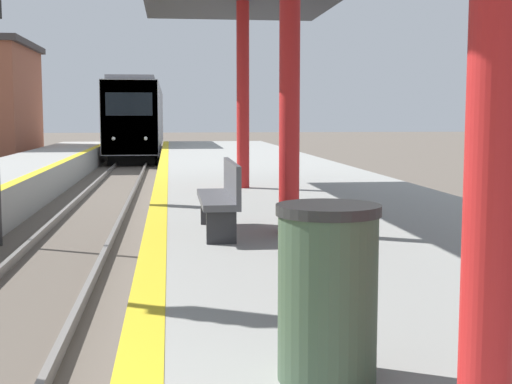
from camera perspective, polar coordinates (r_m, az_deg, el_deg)
The scene contains 3 objects.
train at distance 45.58m, azimuth -9.29°, elevation 5.80°, with size 2.69×23.86×4.34m.
trash_bin at distance 4.10m, azimuth 5.75°, elevation -7.97°, with size 0.59×0.59×1.01m.
bench at distance 9.09m, azimuth -2.72°, elevation -0.22°, with size 0.44×1.90×0.92m.
Camera 1 is at (1.85, -1.70, 2.43)m, focal length 50.00 mm.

